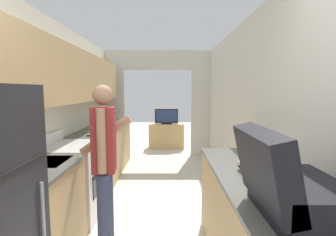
% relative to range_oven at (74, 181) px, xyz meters
% --- Properties ---
extents(wall_left, '(0.38, 7.80, 2.50)m').
position_rel_range_oven_xyz_m(wall_left, '(-0.25, 0.18, 1.03)').
color(wall_left, silver).
rests_on(wall_left, ground_plane).
extents(wall_right, '(0.06, 7.80, 2.50)m').
position_rel_range_oven_xyz_m(wall_right, '(2.21, -0.26, 0.79)').
color(wall_right, silver).
rests_on(wall_right, ground_plane).
extents(wall_far_with_doorway, '(2.88, 0.06, 2.50)m').
position_rel_range_oven_xyz_m(wall_far_with_doorway, '(0.93, 3.07, 0.97)').
color(wall_far_with_doorway, silver).
rests_on(wall_far_with_doorway, ground_plane).
extents(counter_left, '(0.62, 4.25, 0.92)m').
position_rel_range_oven_xyz_m(counter_left, '(-0.01, 0.87, -0.00)').
color(counter_left, tan).
rests_on(counter_left, ground_plane).
extents(counter_right, '(0.62, 2.16, 0.92)m').
position_rel_range_oven_xyz_m(counter_right, '(1.88, -1.24, -0.01)').
color(counter_right, tan).
rests_on(counter_right, ground_plane).
extents(range_oven, '(0.66, 0.79, 1.06)m').
position_rel_range_oven_xyz_m(range_oven, '(0.00, 0.00, 0.00)').
color(range_oven, white).
rests_on(range_oven, ground_plane).
extents(person, '(0.53, 0.40, 1.64)m').
position_rel_range_oven_xyz_m(person, '(0.57, -0.73, 0.41)').
color(person, '#384266').
rests_on(person, ground_plane).
extents(suitcase, '(0.49, 0.62, 0.48)m').
position_rel_range_oven_xyz_m(suitcase, '(1.80, -1.84, 0.62)').
color(suitcase, black).
rests_on(suitcase, counter_right).
extents(book_stack, '(0.26, 0.32, 0.08)m').
position_rel_range_oven_xyz_m(book_stack, '(1.89, -1.12, 0.49)').
color(book_stack, '#C67028').
rests_on(book_stack, counter_right).
extents(tv_cabinet, '(0.94, 0.42, 0.67)m').
position_rel_range_oven_xyz_m(tv_cabinet, '(1.13, 3.93, -0.13)').
color(tv_cabinet, tan).
rests_on(tv_cabinet, ground_plane).
extents(television, '(0.62, 0.16, 0.41)m').
position_rel_range_oven_xyz_m(television, '(1.13, 3.89, 0.40)').
color(television, black).
rests_on(television, tv_cabinet).
extents(knife, '(0.17, 0.30, 0.02)m').
position_rel_range_oven_xyz_m(knife, '(0.03, 0.69, 0.46)').
color(knife, '#B7B7BC').
rests_on(knife, counter_left).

